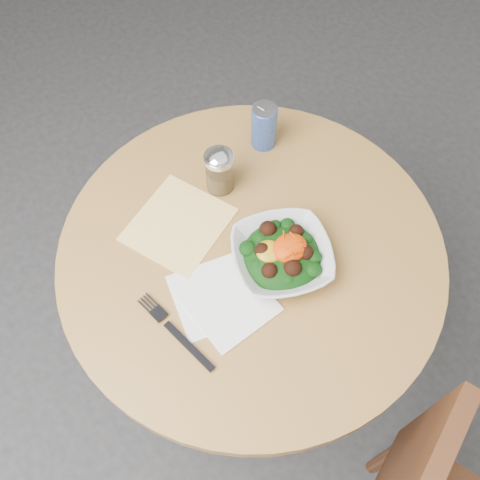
{
  "coord_description": "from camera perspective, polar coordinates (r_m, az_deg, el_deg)",
  "views": [
    {
      "loc": [
        -0.37,
        -0.49,
        1.83
      ],
      "look_at": [
        -0.03,
        0.0,
        0.81
      ],
      "focal_mm": 40.0,
      "sensor_mm": 36.0,
      "label": 1
    }
  ],
  "objects": [
    {
      "name": "beverage_can",
      "position": [
        1.37,
        2.57,
        12.05
      ],
      "size": [
        0.07,
        0.07,
        0.13
      ],
      "color": "#0D1990",
      "rests_on": "table"
    },
    {
      "name": "ground",
      "position": [
        1.93,
        0.81,
        -11.87
      ],
      "size": [
        6.0,
        6.0,
        0.0
      ],
      "primitive_type": "plane",
      "color": "#2C2C2E",
      "rests_on": "ground"
    },
    {
      "name": "table",
      "position": [
        1.41,
        1.08,
        -4.78
      ],
      "size": [
        0.9,
        0.9,
        0.75
      ],
      "color": "black",
      "rests_on": "ground"
    },
    {
      "name": "cloth_napkin",
      "position": [
        1.28,
        -6.59,
        1.68
      ],
      "size": [
        0.28,
        0.28,
        0.0
      ],
      "primitive_type": "cube",
      "rotation": [
        0.0,
        0.0,
        0.43
      ],
      "color": "#FFAF0D",
      "rests_on": "table"
    },
    {
      "name": "paper_napkins",
      "position": [
        1.18,
        -1.99,
        -6.37
      ],
      "size": [
        0.21,
        0.23,
        0.0
      ],
      "color": "white",
      "rests_on": "table"
    },
    {
      "name": "salad_bowl",
      "position": [
        1.2,
        4.48,
        -1.66
      ],
      "size": [
        0.29,
        0.29,
        0.08
      ],
      "color": "silver",
      "rests_on": "table"
    },
    {
      "name": "spice_shaker",
      "position": [
        1.28,
        -2.2,
        7.4
      ],
      "size": [
        0.07,
        0.07,
        0.13
      ],
      "color": "silver",
      "rests_on": "table"
    },
    {
      "name": "fork",
      "position": [
        1.15,
        -7.12,
        -9.47
      ],
      "size": [
        0.06,
        0.23,
        0.0
      ],
      "color": "black",
      "rests_on": "table"
    }
  ]
}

